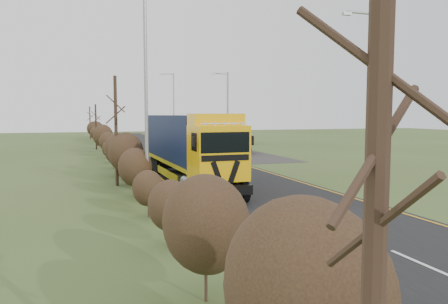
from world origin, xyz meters
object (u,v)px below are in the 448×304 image
lorry (187,144)px  streetlight_near (370,94)px  car_blue_sedan (237,146)px  speed_sign (244,139)px  car_red_hatchback (243,147)px

lorry → streetlight_near: streetlight_near is taller
car_blue_sedan → speed_sign: size_ratio=1.48×
car_blue_sedan → lorry: bearing=60.3°
car_blue_sedan → speed_sign: 8.72m
lorry → speed_sign: lorry is taller
lorry → car_red_hatchback: 18.76m
car_blue_sedan → streetlight_near: 25.09m
car_blue_sedan → streetlight_near: streetlight_near is taller
lorry → streetlight_near: size_ratio=1.59×
streetlight_near → speed_sign: streetlight_near is taller
car_red_hatchback → car_blue_sedan: (0.29, 2.56, -0.08)m
lorry → car_blue_sedan: size_ratio=3.83×
lorry → car_red_hatchback: bearing=57.6°
car_red_hatchback → car_blue_sedan: 2.58m
lorry → speed_sign: (7.57, 10.25, -0.47)m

